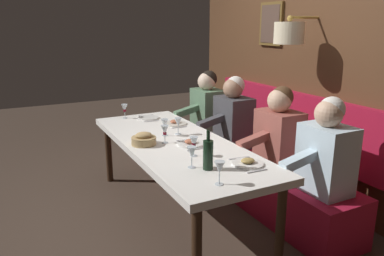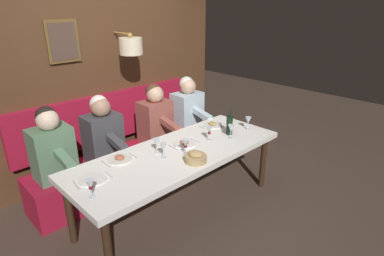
% 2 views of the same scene
% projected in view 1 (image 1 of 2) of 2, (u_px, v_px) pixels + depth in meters
% --- Properties ---
extents(ground_plane, '(12.00, 12.00, 0.00)m').
position_uv_depth(ground_plane, '(176.00, 214.00, 3.63)').
color(ground_plane, '#423328').
extents(dining_table, '(0.90, 2.38, 0.74)m').
position_uv_depth(dining_table, '(175.00, 148.00, 3.45)').
color(dining_table, white).
rests_on(dining_table, ground_plane).
extents(banquette_bench, '(0.52, 2.58, 0.45)m').
position_uv_depth(banquette_bench, '(252.00, 176.00, 3.96)').
color(banquette_bench, maroon).
rests_on(banquette_bench, ground_plane).
extents(back_wall_panel, '(0.59, 3.78, 2.90)m').
position_uv_depth(back_wall_panel, '(301.00, 65.00, 3.91)').
color(back_wall_panel, '#51331E').
rests_on(back_wall_panel, ground_plane).
extents(diner_nearest, '(0.60, 0.40, 0.79)m').
position_uv_depth(diner_nearest, '(326.00, 149.00, 2.97)').
color(diner_nearest, silver).
rests_on(diner_nearest, banquette_bench).
extents(diner_near, '(0.60, 0.40, 0.79)m').
position_uv_depth(diner_near, '(278.00, 132.00, 3.47)').
color(diner_near, '#934C42').
rests_on(diner_near, banquette_bench).
extents(diner_middle, '(0.60, 0.40, 0.79)m').
position_uv_depth(diner_middle, '(233.00, 115.00, 4.13)').
color(diner_middle, '#3D3D42').
rests_on(diner_middle, banquette_bench).
extents(diner_far, '(0.60, 0.40, 0.79)m').
position_uv_depth(diner_far, '(207.00, 105.00, 4.63)').
color(diner_far, '#567A5B').
rests_on(diner_far, banquette_bench).
extents(place_setting_0, '(0.24, 0.33, 0.01)m').
position_uv_depth(place_setting_0, '(148.00, 118.00, 4.27)').
color(place_setting_0, white).
rests_on(place_setting_0, dining_table).
extents(place_setting_1, '(0.24, 0.31, 0.05)m').
position_uv_depth(place_setting_1, '(190.00, 143.00, 3.33)').
color(place_setting_1, white).
rests_on(place_setting_1, dining_table).
extents(place_setting_2, '(0.24, 0.31, 0.05)m').
position_uv_depth(place_setting_2, '(175.00, 123.00, 4.02)').
color(place_setting_2, silver).
rests_on(place_setting_2, dining_table).
extents(place_setting_3, '(0.24, 0.32, 0.05)m').
position_uv_depth(place_setting_3, '(248.00, 163.00, 2.85)').
color(place_setting_3, white).
rests_on(place_setting_3, dining_table).
extents(wine_glass_0, '(0.07, 0.07, 0.16)m').
position_uv_depth(wine_glass_0, '(194.00, 142.00, 3.02)').
color(wine_glass_0, silver).
rests_on(wine_glass_0, dining_table).
extents(wine_glass_1, '(0.07, 0.07, 0.16)m').
position_uv_depth(wine_glass_1, '(219.00, 168.00, 2.47)').
color(wine_glass_1, silver).
rests_on(wine_glass_1, dining_table).
extents(wine_glass_2, '(0.07, 0.07, 0.16)m').
position_uv_depth(wine_glass_2, '(165.00, 124.00, 3.58)').
color(wine_glass_2, silver).
rests_on(wine_glass_2, dining_table).
extents(wine_glass_3, '(0.07, 0.07, 0.16)m').
position_uv_depth(wine_glass_3, '(192.00, 153.00, 2.77)').
color(wine_glass_3, silver).
rests_on(wine_glass_3, dining_table).
extents(wine_glass_4, '(0.07, 0.07, 0.16)m').
position_uv_depth(wine_glass_4, '(178.00, 123.00, 3.62)').
color(wine_glass_4, silver).
rests_on(wine_glass_4, dining_table).
extents(wine_glass_5, '(0.07, 0.07, 0.16)m').
position_uv_depth(wine_glass_5, '(125.00, 108.00, 4.25)').
color(wine_glass_5, silver).
rests_on(wine_glass_5, dining_table).
extents(wine_glass_6, '(0.07, 0.07, 0.16)m').
position_uv_depth(wine_glass_6, '(165.00, 131.00, 3.36)').
color(wine_glass_6, silver).
rests_on(wine_glass_6, dining_table).
extents(wine_bottle, '(0.08, 0.08, 0.30)m').
position_uv_depth(wine_bottle, '(208.00, 154.00, 2.74)').
color(wine_bottle, black).
rests_on(wine_bottle, dining_table).
extents(bread_bowl, '(0.22, 0.22, 0.12)m').
position_uv_depth(bread_bowl, '(144.00, 139.00, 3.33)').
color(bread_bowl, tan).
rests_on(bread_bowl, dining_table).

